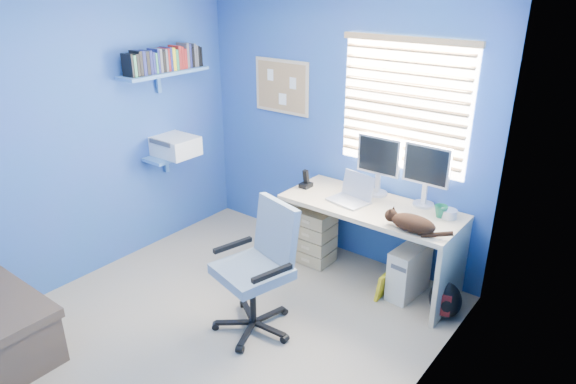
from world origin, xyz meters
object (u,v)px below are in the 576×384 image
Objects in this scene: office_chair at (258,284)px; cat at (413,223)px; laptop at (349,190)px; tower_pc at (409,271)px; desk at (369,243)px.

cat is at bearing 46.88° from office_chair.
cat is at bearing -3.87° from laptop.
cat is at bearing -64.75° from tower_pc.
cat is 1.27m from office_chair.
tower_pc is (0.39, 0.02, -0.14)m from desk.
tower_pc is at bearing 112.22° from cat.
laptop is 1.15m from office_chair.
office_chair is at bearing -87.81° from laptop.
laptop reaches higher than cat.
cat is (0.68, -0.17, -0.05)m from laptop.
laptop is 0.86m from tower_pc.
desk is at bearing 155.98° from cat.
laptop is 0.33× the size of office_chair.
desk is 0.69m from cat.
tower_pc is at bearing 57.26° from office_chair.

